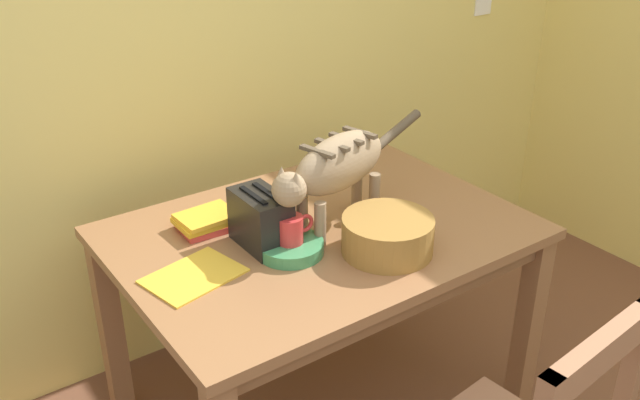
# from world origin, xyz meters

# --- Properties ---
(wall_rear) EXTENTS (4.46, 0.11, 2.50)m
(wall_rear) POSITION_xyz_m (0.00, 1.78, 1.25)
(wall_rear) COLOR #EFD771
(wall_rear) RESTS_ON ground_plane
(dining_table) EXTENTS (1.27, 0.92, 0.74)m
(dining_table) POSITION_xyz_m (0.11, 1.09, 0.65)
(dining_table) COLOR #94623E
(dining_table) RESTS_ON ground_plane
(cat) EXTENTS (0.69, 0.23, 0.31)m
(cat) POSITION_xyz_m (0.15, 1.06, 0.95)
(cat) COLOR #9B7F5E
(cat) RESTS_ON dining_table
(saucer_bowl) EXTENTS (0.20, 0.20, 0.04)m
(saucer_bowl) POSITION_xyz_m (-0.05, 1.01, 0.76)
(saucer_bowl) COLOR #3F8C55
(saucer_bowl) RESTS_ON dining_table
(coffee_mug) EXTENTS (0.12, 0.08, 0.08)m
(coffee_mug) POSITION_xyz_m (-0.05, 1.01, 0.82)
(coffee_mug) COLOR red
(coffee_mug) RESTS_ON saucer_bowl
(magazine) EXTENTS (0.29, 0.24, 0.01)m
(magazine) POSITION_xyz_m (-0.35, 1.06, 0.74)
(magazine) COLOR yellow
(magazine) RESTS_ON dining_table
(book_stack) EXTENTS (0.19, 0.15, 0.05)m
(book_stack) POSITION_xyz_m (-0.19, 1.29, 0.77)
(book_stack) COLOR #D64037
(book_stack) RESTS_ON dining_table
(wicker_basket) EXTENTS (0.27, 0.27, 0.11)m
(wicker_basket) POSITION_xyz_m (0.19, 0.85, 0.80)
(wicker_basket) COLOR olive
(wicker_basket) RESTS_ON dining_table
(toaster) EXTENTS (0.12, 0.20, 0.18)m
(toaster) POSITION_xyz_m (-0.10, 1.11, 0.83)
(toaster) COLOR black
(toaster) RESTS_ON dining_table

